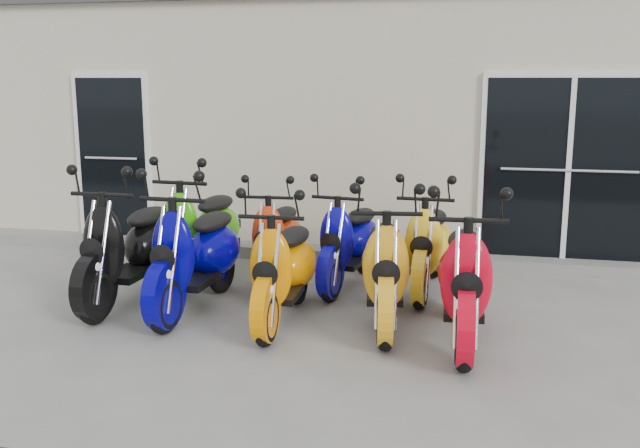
# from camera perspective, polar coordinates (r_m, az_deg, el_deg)

# --- Properties ---
(ground) EXTENTS (80.00, 80.00, 0.00)m
(ground) POSITION_cam_1_polar(r_m,az_deg,el_deg) (7.06, -1.09, -6.93)
(ground) COLOR gray
(ground) RESTS_ON ground
(building) EXTENTS (14.00, 6.00, 3.20)m
(building) POSITION_cam_1_polar(r_m,az_deg,el_deg) (11.82, 5.02, 8.41)
(building) COLOR beige
(building) RESTS_ON ground
(roof_cap) EXTENTS (14.20, 6.20, 0.16)m
(roof_cap) POSITION_cam_1_polar(r_m,az_deg,el_deg) (11.85, 5.17, 16.55)
(roof_cap) COLOR #3F3F42
(roof_cap) RESTS_ON building
(front_step) EXTENTS (14.00, 0.40, 0.15)m
(front_step) POSITION_cam_1_polar(r_m,az_deg,el_deg) (8.93, 2.03, -2.47)
(front_step) COLOR gray
(front_step) RESTS_ON ground
(door_left) EXTENTS (1.07, 0.08, 2.22)m
(door_left) POSITION_cam_1_polar(r_m,az_deg,el_deg) (9.96, -16.22, 5.46)
(door_left) COLOR black
(door_left) RESTS_ON front_step
(door_right) EXTENTS (2.02, 0.08, 2.22)m
(door_right) POSITION_cam_1_polar(r_m,az_deg,el_deg) (8.78, 19.25, 4.51)
(door_right) COLOR black
(door_right) RESTS_ON front_step
(scooter_front_black) EXTENTS (0.75, 1.99, 1.46)m
(scooter_front_black) POSITION_cam_1_polar(r_m,az_deg,el_deg) (7.38, -15.07, -0.63)
(scooter_front_black) COLOR black
(scooter_front_black) RESTS_ON ground
(scooter_front_blue) EXTENTS (0.79, 2.00, 1.46)m
(scooter_front_blue) POSITION_cam_1_polar(r_m,az_deg,el_deg) (6.98, -9.96, -1.11)
(scooter_front_blue) COLOR #040089
(scooter_front_blue) RESTS_ON ground
(scooter_front_orange_a) EXTENTS (0.70, 1.82, 1.33)m
(scooter_front_orange_a) POSITION_cam_1_polar(r_m,az_deg,el_deg) (6.55, -2.94, -2.33)
(scooter_front_orange_a) COLOR orange
(scooter_front_orange_a) RESTS_ON ground
(scooter_front_orange_b) EXTENTS (0.95, 1.97, 1.39)m
(scooter_front_orange_b) POSITION_cam_1_polar(r_m,az_deg,el_deg) (6.52, 5.25, -2.17)
(scooter_front_orange_b) COLOR gold
(scooter_front_orange_b) RESTS_ON ground
(scooter_front_red) EXTENTS (0.80, 1.97, 1.43)m
(scooter_front_red) POSITION_cam_1_polar(r_m,az_deg,el_deg) (6.18, 11.53, -2.93)
(scooter_front_red) COLOR red
(scooter_front_red) RESTS_ON ground
(scooter_back_green) EXTENTS (0.85, 2.00, 1.45)m
(scooter_back_green) POSITION_cam_1_polar(r_m,az_deg,el_deg) (8.07, -9.59, 0.57)
(scooter_back_green) COLOR #36B209
(scooter_back_green) RESTS_ON ground
(scooter_back_red) EXTENTS (0.71, 1.74, 1.26)m
(scooter_back_red) POSITION_cam_1_polar(r_m,az_deg,el_deg) (7.92, -3.45, -0.18)
(scooter_back_red) COLOR red
(scooter_back_red) RESTS_ON ground
(scooter_back_blue) EXTENTS (0.88, 1.82, 1.29)m
(scooter_back_blue) POSITION_cam_1_polar(r_m,az_deg,el_deg) (7.71, 2.40, -0.37)
(scooter_back_blue) COLOR #0A0599
(scooter_back_blue) RESTS_ON ground
(scooter_back_yellow) EXTENTS (0.73, 1.82, 1.32)m
(scooter_back_yellow) POSITION_cam_1_polar(r_m,az_deg,el_deg) (7.58, 8.73, -0.58)
(scooter_back_yellow) COLOR yellow
(scooter_back_yellow) RESTS_ON ground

